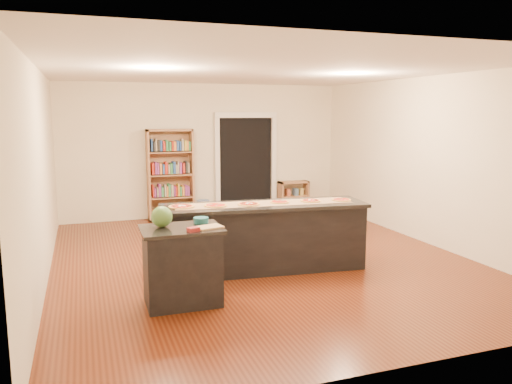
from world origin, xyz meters
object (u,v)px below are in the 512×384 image
object	(u,v)px
kitchen_island	(264,237)
bookshelf	(170,175)
waste_bin	(203,209)
watermelon	(162,217)
side_counter	(182,265)
low_shelf	(293,196)

from	to	relation	value
kitchen_island	bookshelf	bearing A→B (deg)	105.61
waste_bin	watermelon	xyz separation A→B (m)	(-1.53, -4.48, 0.84)
side_counter	bookshelf	xyz separation A→B (m)	(0.67, 4.67, 0.48)
bookshelf	kitchen_island	bearing A→B (deg)	-80.05
low_shelf	waste_bin	bearing A→B (deg)	-176.55
side_counter	watermelon	distance (m)	0.61
bookshelf	low_shelf	size ratio (longest dim) A/B	2.78
kitchen_island	side_counter	xyz separation A→B (m)	(-1.33, -0.88, -0.02)
low_shelf	watermelon	size ratio (longest dim) A/B	2.77
low_shelf	waste_bin	world-z (taller)	low_shelf
waste_bin	low_shelf	bearing A→B (deg)	3.45
side_counter	kitchen_island	bearing A→B (deg)	34.40
low_shelf	waste_bin	xyz separation A→B (m)	(-2.12, -0.13, -0.15)
bookshelf	low_shelf	xyz separation A→B (m)	(2.77, 0.02, -0.60)
kitchen_island	waste_bin	distance (m)	3.70
side_counter	low_shelf	size ratio (longest dim) A/B	1.36
bookshelf	low_shelf	world-z (taller)	bookshelf
kitchen_island	watermelon	bearing A→B (deg)	-147.13
bookshelf	low_shelf	distance (m)	2.84
bookshelf	waste_bin	bearing A→B (deg)	-9.13
side_counter	waste_bin	bearing A→B (deg)	74.69
kitchen_island	low_shelf	world-z (taller)	kitchen_island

